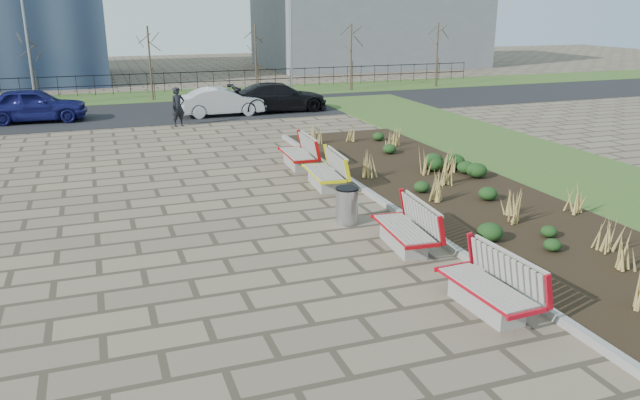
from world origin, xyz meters
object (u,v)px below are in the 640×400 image
object	(u,v)px
car_blue	(34,105)
lamp_west	(28,48)
pedestrian	(178,107)
bench_a	(487,284)
bench_d	(297,152)
car_silver	(222,102)
lamp_east	(291,42)
car_black	(279,97)
bench_c	(323,170)
bench_b	(403,226)
litter_bin	(347,206)

from	to	relation	value
car_blue	lamp_west	size ratio (longest dim) A/B	0.75
pedestrian	car_blue	distance (m)	6.85
bench_a	bench_d	bearing A→B (deg)	86.62
pedestrian	lamp_west	xyz separation A→B (m)	(-6.32, 7.95, 2.18)
car_silver	lamp_east	distance (m)	8.28
car_blue	car_silver	size ratio (longest dim) A/B	1.12
pedestrian	lamp_east	world-z (taller)	lamp_east
car_blue	car_black	size ratio (longest dim) A/B	0.93
bench_c	lamp_east	world-z (taller)	lamp_east
bench_b	bench_c	xyz separation A→B (m)	(0.00, 5.11, 0.00)
bench_c	car_silver	xyz separation A→B (m)	(-0.33, 13.23, 0.18)
litter_bin	lamp_east	size ratio (longest dim) A/B	0.15
litter_bin	lamp_east	xyz separation A→B (m)	(5.57, 22.34, 2.59)
bench_b	car_blue	xyz separation A→B (m)	(-8.70, 19.54, 0.29)
bench_d	litter_bin	size ratio (longest dim) A/B	2.35
bench_b	pedestrian	bearing A→B (deg)	104.05
bench_c	litter_bin	size ratio (longest dim) A/B	2.35
bench_a	litter_bin	bearing A→B (deg)	93.07
bench_d	lamp_west	size ratio (longest dim) A/B	0.35
bench_c	lamp_west	xyz separation A→B (m)	(-9.00, 19.11, 2.54)
bench_a	litter_bin	world-z (taller)	bench_a
car_blue	car_silver	distance (m)	8.45
bench_b	bench_c	size ratio (longest dim) A/B	1.00
car_silver	lamp_east	world-z (taller)	lamp_east
litter_bin	pedestrian	bearing A→B (deg)	98.35
pedestrian	lamp_west	bearing A→B (deg)	109.73
bench_b	lamp_west	distance (m)	25.96
bench_c	car_blue	size ratio (longest dim) A/B	0.47
bench_a	bench_b	size ratio (longest dim) A/B	1.00
bench_c	bench_d	size ratio (longest dim) A/B	1.00
car_silver	bench_b	bearing A→B (deg)	-178.98
bench_b	pedestrian	world-z (taller)	pedestrian
bench_b	lamp_east	bearing A→B (deg)	83.03
lamp_west	bench_a	bearing A→B (deg)	-71.79
litter_bin	bench_c	bearing A→B (deg)	80.03
bench_c	lamp_west	size ratio (longest dim) A/B	0.35
bench_c	bench_d	world-z (taller)	same
bench_b	car_black	size ratio (longest dim) A/B	0.43
car_silver	pedestrian	bearing A→B (deg)	131.54
bench_a	pedestrian	bearing A→B (deg)	94.48
pedestrian	bench_c	bearing A→B (deg)	-95.23
bench_c	pedestrian	xyz separation A→B (m)	(-2.68, 11.16, 0.36)
car_blue	bench_c	bearing A→B (deg)	-145.65
bench_c	car_blue	bearing A→B (deg)	125.29
car_blue	lamp_east	size ratio (longest dim) A/B	0.75
bench_b	bench_c	world-z (taller)	same
litter_bin	pedestrian	world-z (taller)	pedestrian
bench_a	bench_b	distance (m)	3.14
bench_a	bench_b	bearing A→B (deg)	86.62
bench_d	pedestrian	world-z (taller)	pedestrian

